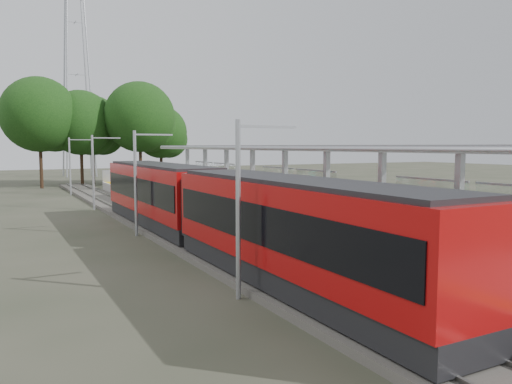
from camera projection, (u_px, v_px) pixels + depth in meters
trackbed at (165, 228)px, 27.38m from camera, size 3.00×70.00×0.24m
platform at (238, 216)px, 29.44m from camera, size 6.00×50.00×1.00m
tactile_strip at (198, 210)px, 28.20m from camera, size 0.60×50.00×0.02m
end_fence at (132, 175)px, 51.29m from camera, size 6.00×0.10×1.20m
train at (209, 205)px, 21.60m from camera, size 2.74×27.60×3.62m
canopy at (296, 154)px, 26.49m from camera, size 3.27×38.00×3.66m
pylon at (76, 49)px, 73.90m from camera, size 8.00×4.00×38.00m
tree_cluster at (98, 121)px, 57.01m from camera, size 20.94×13.19×12.07m
catenary_masts at (137, 179)px, 25.44m from camera, size 2.08×48.16×5.40m
bench_near at (475, 236)px, 16.88m from camera, size 0.62×1.62×1.08m
bench_mid at (257, 193)px, 31.87m from camera, size 0.84×1.73×1.14m
bench_far at (239, 193)px, 33.55m from camera, size 0.67×1.41×0.93m
info_pillar_near at (348, 208)px, 22.33m from camera, size 0.44×0.44×1.93m
info_pillar_far at (214, 188)px, 34.61m from camera, size 0.36×0.36×1.59m
litter_bin at (308, 208)px, 25.02m from camera, size 0.58×0.58×0.98m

